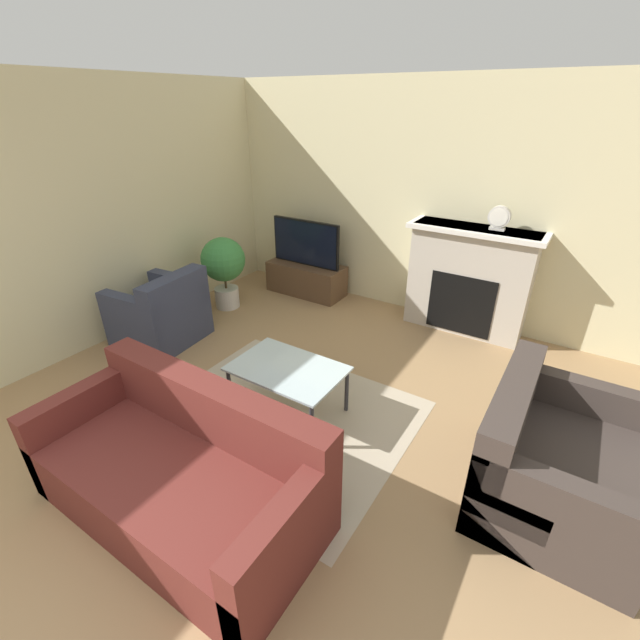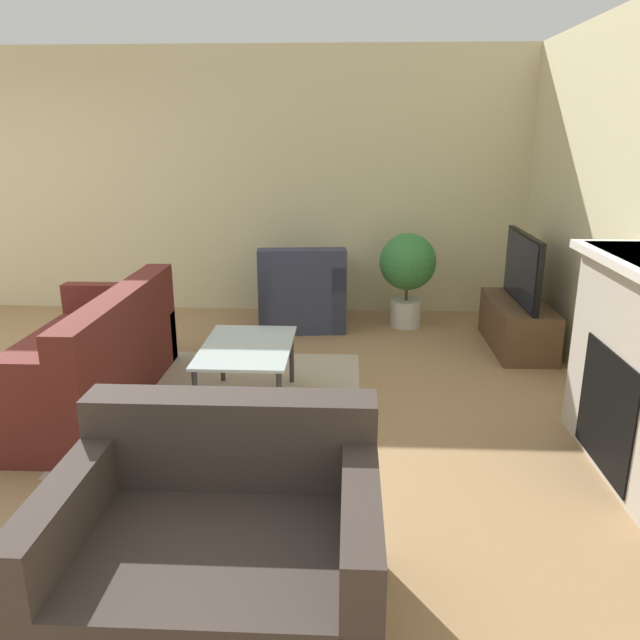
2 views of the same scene
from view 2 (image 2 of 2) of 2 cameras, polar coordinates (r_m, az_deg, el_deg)
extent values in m
cube|color=beige|center=(6.65, -3.14, 12.33)|extent=(0.06, 7.99, 2.70)
cube|color=#B7A88E|center=(4.56, -7.96, -7.55)|extent=(2.13, 1.82, 0.00)
cube|color=black|center=(3.86, 24.66, -7.54)|extent=(0.72, 0.01, 0.69)
cube|color=brown|center=(5.85, 17.60, -0.43)|extent=(1.08, 0.46, 0.43)
cube|color=black|center=(5.73, 18.05, 4.51)|extent=(1.02, 0.05, 0.61)
cube|color=black|center=(5.72, 17.79, 4.52)|extent=(0.98, 0.01, 0.57)
cube|color=#5B231E|center=(4.79, -21.28, -4.68)|extent=(1.92, 0.91, 0.42)
cube|color=#5B231E|center=(4.53, -17.75, -0.04)|extent=(1.92, 0.20, 0.40)
cube|color=#5B231E|center=(5.53, -17.80, -0.18)|extent=(0.14, 0.91, 0.66)
cube|color=#5B231E|center=(4.02, -26.49, -7.64)|extent=(0.14, 0.91, 0.66)
cube|color=#3D332D|center=(2.65, -9.26, -22.41)|extent=(0.95, 1.23, 0.42)
cube|color=#3D332D|center=(2.73, -8.05, -10.71)|extent=(0.20, 1.23, 0.40)
cube|color=#3D332D|center=(2.73, -21.27, -18.96)|extent=(0.95, 0.14, 0.66)
cube|color=#3D332D|center=(2.53, 3.62, -20.92)|extent=(0.95, 0.14, 0.66)
cube|color=#33384C|center=(6.28, -1.69, 1.49)|extent=(0.87, 0.91, 0.42)
cube|color=#33384C|center=(5.89, -1.66, 4.57)|extent=(0.28, 0.85, 0.40)
cube|color=#33384C|center=(6.26, 1.47, 2.59)|extent=(0.80, 0.22, 0.66)
cube|color=#33384C|center=(6.25, -4.88, 2.50)|extent=(0.80, 0.22, 0.66)
cylinder|color=#333338|center=(4.90, -8.95, -3.19)|extent=(0.04, 0.04, 0.42)
cylinder|color=#333338|center=(4.13, -11.29, -7.23)|extent=(0.04, 0.04, 0.42)
cylinder|color=#333338|center=(4.82, -2.62, -3.33)|extent=(0.04, 0.04, 0.42)
cylinder|color=#333338|center=(4.03, -3.73, -7.51)|extent=(0.04, 0.04, 0.42)
cube|color=silver|center=(4.38, -6.70, -2.45)|extent=(0.93, 0.62, 0.02)
cylinder|color=beige|center=(6.30, 7.83, 0.65)|extent=(0.31, 0.31, 0.26)
cylinder|color=#4C3823|center=(6.24, 7.91, 2.55)|extent=(0.03, 0.03, 0.17)
sphere|color=#387F3D|center=(6.17, 8.02, 5.29)|extent=(0.55, 0.55, 0.55)
camera|label=1|loc=(3.84, -54.71, 18.68)|focal=24.00mm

